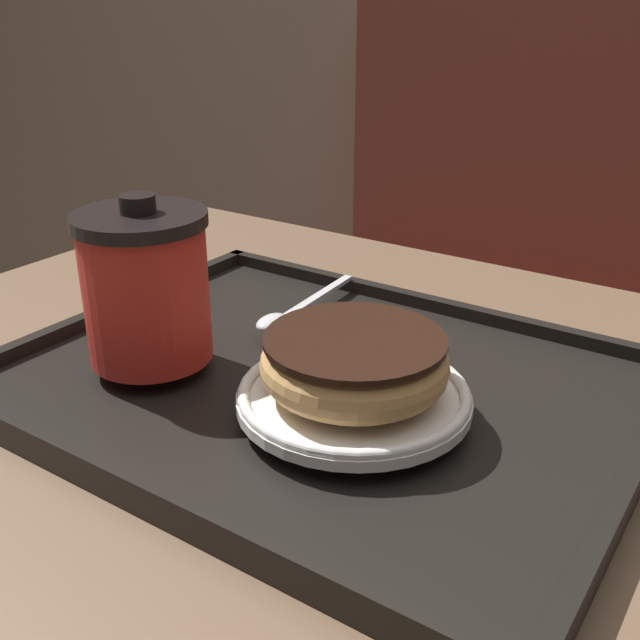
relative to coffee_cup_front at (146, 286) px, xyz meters
The scene contains 6 objects.
cafe_table 0.29m from the coffee_cup_front, 20.30° to the left, with size 0.93×0.74×0.72m.
serving_tray 0.15m from the coffee_cup_front, 25.48° to the left, with size 0.47×0.37×0.02m.
coffee_cup_front is the anchor object (origin of this frame).
plate_with_chocolate_donut 0.18m from the coffee_cup_front, ahead, with size 0.16×0.16×0.01m.
donut_chocolate_glazed 0.17m from the coffee_cup_front, ahead, with size 0.13×0.13×0.04m.
spoon 0.14m from the coffee_cup_front, 69.69° to the left, with size 0.02×0.16×0.01m.
Camera 1 is at (0.27, -0.41, 1.01)m, focal length 42.00 mm.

